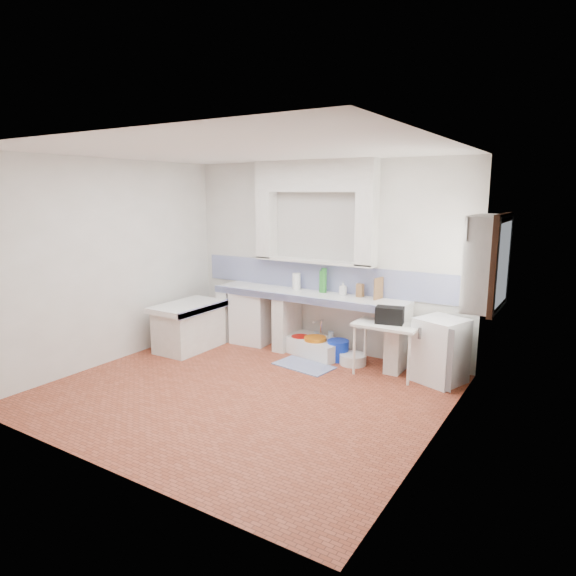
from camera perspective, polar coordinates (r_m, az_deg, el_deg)
The scene contains 36 objects.
floor at distance 6.11m, azimuth -5.06°, elevation -11.72°, with size 4.50×4.50×0.00m, color #9E4730.
ceiling at distance 5.66m, azimuth -5.55°, elevation 15.45°, with size 4.50×4.50×0.00m, color silver.
wall_back at distance 7.40m, azimuth 4.10°, elevation 3.54°, with size 4.50×4.50×0.00m, color silver.
wall_front at distance 4.33m, azimuth -21.45°, elevation -2.53°, with size 4.50×4.50×0.00m, color silver.
wall_left at distance 7.29m, azimuth -19.57°, elevation 2.82°, with size 4.50×4.50×0.00m, color silver.
wall_right at distance 4.74m, azimuth 16.98°, elevation -1.13°, with size 4.50×4.50×0.00m, color silver.
alcove_mass at distance 7.28m, azimuth 3.04°, elevation 12.70°, with size 1.90×0.25×0.45m, color silver.
window_frame at distance 5.83m, azimuth 21.84°, elevation 2.75°, with size 0.35×0.86×1.06m, color #3A1F12.
lace_valance at distance 5.82m, azimuth 20.70°, elevation 6.59°, with size 0.01×0.84×0.24m, color white.
counter_slab at distance 7.27m, azimuth 2.24°, elevation -0.88°, with size 3.00×0.60×0.08m, color white.
counter_lip at distance 7.04m, azimuth 1.11°, elevation -1.28°, with size 3.00×0.04×0.10m, color navy.
counter_pier_left at distance 8.14m, azimuth -6.39°, elevation -2.91°, with size 0.20×0.55×0.82m, color silver.
counter_pier_mid at distance 7.55m, azimuth -0.10°, elevation -3.94°, with size 0.20×0.55×0.82m, color silver.
counter_pier_right at distance 6.83m, azimuth 12.53°, elevation -5.84°, with size 0.20×0.55×0.82m, color silver.
peninsula_top at distance 7.62m, azimuth -11.33°, elevation -2.08°, with size 0.70×1.10×0.08m, color white.
peninsula_base at distance 7.71m, azimuth -11.24°, elevation -4.62°, with size 0.60×1.00×0.62m, color silver.
peninsula_lip at distance 7.40m, azimuth -9.47°, elevation -2.40°, with size 0.04×1.10×0.10m, color navy.
backsplash at distance 7.43m, azimuth 4.01°, elevation 1.23°, with size 4.27×0.03×0.40m, color navy.
stove at distance 7.90m, azimuth -3.92°, elevation -3.24°, with size 0.59×0.57×0.83m, color white.
sink at distance 7.36m, azimuth 3.13°, elevation -6.81°, with size 0.91×0.49×0.22m, color white.
side_table at distance 6.60m, azimuth 11.15°, elevation -6.95°, with size 0.83×0.46×0.04m, color white.
fridge at distance 6.54m, azimuth 17.09°, elevation -6.85°, with size 0.53×0.53×0.82m, color white.
bucket_red at distance 7.43m, azimuth 1.43°, elevation -6.48°, with size 0.27×0.27×0.25m, color #B30803.
bucket_orange at distance 7.24m, azimuth 3.13°, elevation -6.77°, with size 0.32×0.32×0.30m, color orange.
bucket_blue at distance 7.14m, azimuth 5.75°, elevation -7.11°, with size 0.31×0.31×0.29m, color #1032CC.
basin_white at distance 7.02m, azimuth 7.45°, elevation -8.09°, with size 0.37×0.37×0.14m, color white.
water_bottle_a at distance 7.50m, azimuth 3.23°, elevation -6.13°, with size 0.08×0.08×0.30m, color silver.
water_bottle_b at distance 7.42m, azimuth 4.92°, elevation -6.21°, with size 0.09×0.09×0.33m, color silver.
black_bag at distance 6.50m, azimuth 11.58°, elevation -3.08°, with size 0.35×0.20×0.22m, color black.
green_bottle_a at distance 7.27m, azimuth 4.14°, elevation 0.86°, with size 0.08×0.08×0.36m, color #2A7F2C.
green_bottle_b at distance 7.29m, azimuth 3.87°, elevation 0.74°, with size 0.07×0.07×0.32m, color #2A7F2C.
knife_block at distance 7.05m, azimuth 8.26°, elevation -0.27°, with size 0.09×0.07×0.19m, color brown.
cutting_board at distance 6.93m, azimuth 10.34°, elevation -0.04°, with size 0.02×0.22×0.30m, color brown.
paper_towel at distance 7.51m, azimuth 0.97°, elevation 0.76°, with size 0.12×0.12×0.25m, color white.
soap_bottle at distance 7.14m, azimuth 6.33°, elevation -0.03°, with size 0.09×0.09×0.20m, color white.
rug at distance 6.91m, azimuth 1.83°, elevation -8.88°, with size 0.80×0.46×0.01m, color navy.
Camera 1 is at (3.41, -4.49, 2.35)m, focal length 31.02 mm.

